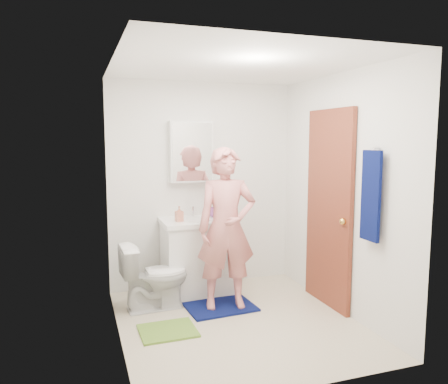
% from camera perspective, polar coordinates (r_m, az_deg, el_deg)
% --- Properties ---
extents(floor, '(2.20, 2.40, 0.02)m').
position_cam_1_polar(floor, '(4.37, 1.79, -16.75)').
color(floor, beige).
rests_on(floor, ground).
extents(ceiling, '(2.20, 2.40, 0.02)m').
position_cam_1_polar(ceiling, '(4.06, 1.93, 16.36)').
color(ceiling, white).
rests_on(ceiling, ground).
extents(wall_back, '(2.20, 0.02, 2.40)m').
position_cam_1_polar(wall_back, '(5.18, -2.86, 0.89)').
color(wall_back, silver).
rests_on(wall_back, ground).
extents(wall_front, '(2.20, 0.02, 2.40)m').
position_cam_1_polar(wall_front, '(2.95, 10.18, -3.84)').
color(wall_front, silver).
rests_on(wall_front, ground).
extents(wall_left, '(0.02, 2.40, 2.40)m').
position_cam_1_polar(wall_left, '(3.80, -14.02, -1.54)').
color(wall_left, silver).
rests_on(wall_left, ground).
extents(wall_right, '(0.02, 2.40, 2.40)m').
position_cam_1_polar(wall_right, '(4.55, 15.06, -0.19)').
color(wall_right, silver).
rests_on(wall_right, ground).
extents(vanity_cabinet, '(0.75, 0.55, 0.80)m').
position_cam_1_polar(vanity_cabinet, '(5.01, -3.54, -8.64)').
color(vanity_cabinet, white).
rests_on(vanity_cabinet, floor).
extents(countertop, '(0.79, 0.59, 0.05)m').
position_cam_1_polar(countertop, '(4.92, -3.57, -3.86)').
color(countertop, white).
rests_on(countertop, vanity_cabinet).
extents(sink_basin, '(0.40, 0.40, 0.03)m').
position_cam_1_polar(sink_basin, '(4.91, -3.57, -3.69)').
color(sink_basin, white).
rests_on(sink_basin, countertop).
extents(faucet, '(0.03, 0.03, 0.12)m').
position_cam_1_polar(faucet, '(5.07, -4.12, -2.56)').
color(faucet, silver).
rests_on(faucet, countertop).
extents(medicine_cabinet, '(0.50, 0.12, 0.70)m').
position_cam_1_polar(medicine_cabinet, '(5.05, -4.32, 5.27)').
color(medicine_cabinet, white).
rests_on(medicine_cabinet, wall_back).
extents(mirror_panel, '(0.46, 0.01, 0.66)m').
position_cam_1_polar(mirror_panel, '(4.99, -4.14, 5.26)').
color(mirror_panel, white).
rests_on(mirror_panel, wall_back).
extents(door, '(0.05, 0.80, 2.05)m').
position_cam_1_polar(door, '(4.67, 13.51, -2.12)').
color(door, brown).
rests_on(door, ground).
extents(door_knob, '(0.07, 0.07, 0.07)m').
position_cam_1_polar(door_knob, '(4.40, 15.27, -3.73)').
color(door_knob, gold).
rests_on(door_knob, door).
extents(towel, '(0.03, 0.24, 0.80)m').
position_cam_1_polar(towel, '(4.04, 18.64, -0.49)').
color(towel, '#08114D').
rests_on(towel, wall_right).
extents(towel_hook, '(0.06, 0.02, 0.02)m').
position_cam_1_polar(towel_hook, '(4.03, 19.32, 5.47)').
color(towel_hook, silver).
rests_on(towel_hook, wall_right).
extents(toilet, '(0.70, 0.43, 0.69)m').
position_cam_1_polar(toilet, '(4.62, -9.05, -10.79)').
color(toilet, white).
rests_on(toilet, floor).
extents(bath_mat, '(0.72, 0.54, 0.02)m').
position_cam_1_polar(bath_mat, '(4.69, -0.47, -14.77)').
color(bath_mat, '#08114D').
rests_on(bath_mat, floor).
extents(green_rug, '(0.51, 0.44, 0.02)m').
position_cam_1_polar(green_rug, '(4.20, -7.35, -17.53)').
color(green_rug, olive).
rests_on(green_rug, floor).
extents(soap_dispenser, '(0.09, 0.09, 0.17)m').
position_cam_1_polar(soap_dispenser, '(4.78, -5.88, -2.86)').
color(soap_dispenser, '#D57D63').
rests_on(soap_dispenser, countertop).
extents(toothbrush_cup, '(0.15, 0.15, 0.11)m').
position_cam_1_polar(toothbrush_cup, '(5.03, -1.28, -2.68)').
color(toothbrush_cup, '#984599').
rests_on(toothbrush_cup, countertop).
extents(man, '(0.65, 0.48, 1.64)m').
position_cam_1_polar(man, '(4.45, 0.33, -4.75)').
color(man, '#D47A77').
rests_on(man, bath_mat).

